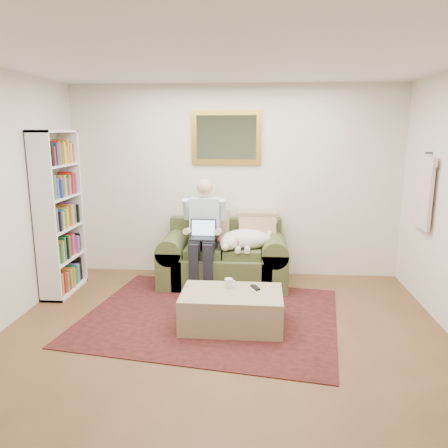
# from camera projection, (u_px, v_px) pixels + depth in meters

# --- Properties ---
(room_shell) EXTENTS (4.51, 5.00, 2.61)m
(room_shell) POSITION_uv_depth(u_px,v_px,m) (221.00, 210.00, 3.89)
(room_shell) COLOR brown
(room_shell) RESTS_ON ground
(rug) EXTENTS (2.97, 2.52, 0.01)m
(rug) POSITION_uv_depth(u_px,v_px,m) (211.00, 316.00, 4.79)
(rug) COLOR black
(rug) RESTS_ON room_shell
(sofa) EXTENTS (1.65, 0.84, 0.99)m
(sofa) POSITION_uv_depth(u_px,v_px,m) (224.00, 262.00, 5.76)
(sofa) COLOR #586535
(sofa) RESTS_ON room_shell
(seated_man) EXTENTS (0.54, 0.78, 1.39)m
(seated_man) POSITION_uv_depth(u_px,v_px,m) (204.00, 235.00, 5.55)
(seated_man) COLOR #8CAFD8
(seated_man) RESTS_ON sofa
(laptop) EXTENTS (0.32, 0.25, 0.23)m
(laptop) POSITION_uv_depth(u_px,v_px,m) (203.00, 233.00, 5.48)
(laptop) COLOR black
(laptop) RESTS_ON seated_man
(sleeping_dog) EXTENTS (0.68, 0.43, 0.25)m
(sleeping_dog) POSITION_uv_depth(u_px,v_px,m) (246.00, 239.00, 5.59)
(sleeping_dog) COLOR white
(sleeping_dog) RESTS_ON sofa
(ottoman) EXTENTS (1.03, 0.66, 0.37)m
(ottoman) POSITION_uv_depth(u_px,v_px,m) (232.00, 309.00, 4.50)
(ottoman) COLOR tan
(ottoman) RESTS_ON room_shell
(coffee_mug) EXTENTS (0.08, 0.08, 0.10)m
(coffee_mug) POSITION_uv_depth(u_px,v_px,m) (229.00, 283.00, 4.58)
(coffee_mug) COLOR white
(coffee_mug) RESTS_ON ottoman
(tv_remote) EXTENTS (0.11, 0.16, 0.02)m
(tv_remote) POSITION_uv_depth(u_px,v_px,m) (255.00, 287.00, 4.57)
(tv_remote) COLOR black
(tv_remote) RESTS_ON ottoman
(bookshelf) EXTENTS (0.28, 0.80, 2.00)m
(bookshelf) POSITION_uv_depth(u_px,v_px,m) (59.00, 213.00, 5.33)
(bookshelf) COLOR white
(bookshelf) RESTS_ON room_shell
(wall_mirror) EXTENTS (0.94, 0.04, 0.72)m
(wall_mirror) POSITION_uv_depth(u_px,v_px,m) (226.00, 137.00, 5.84)
(wall_mirror) COLOR gold
(wall_mirror) RESTS_ON room_shell
(hanging_shirt) EXTENTS (0.06, 0.52, 0.90)m
(hanging_shirt) POSITION_uv_depth(u_px,v_px,m) (424.00, 189.00, 4.92)
(hanging_shirt) COLOR beige
(hanging_shirt) RESTS_ON room_shell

